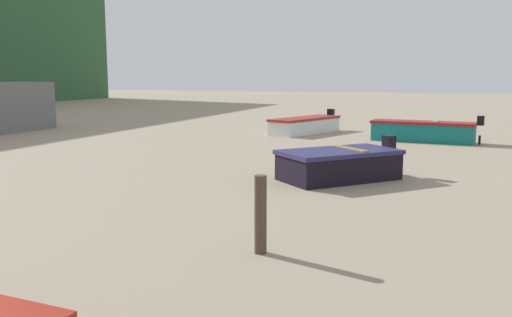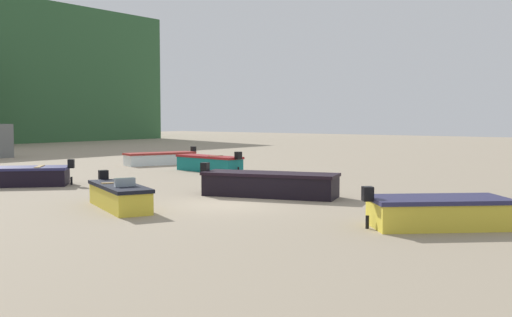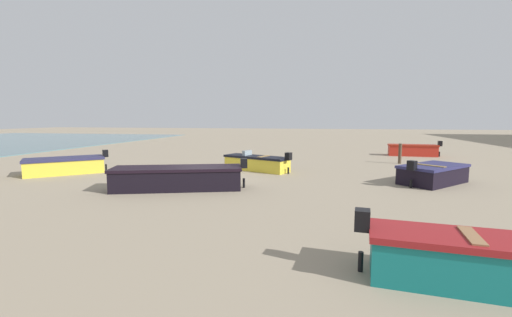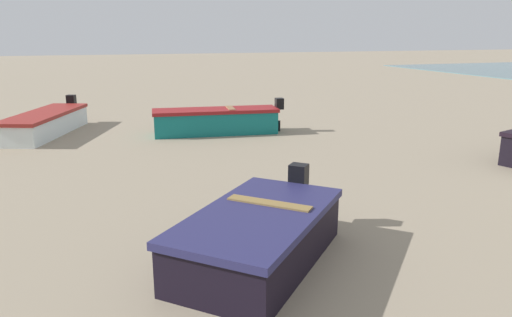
% 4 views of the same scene
% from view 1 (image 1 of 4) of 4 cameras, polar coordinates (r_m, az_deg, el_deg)
% --- Properties ---
extents(boat_black_3, '(3.60, 3.54, 1.17)m').
position_cam_1_polar(boat_black_3, '(15.48, 8.74, -0.62)').
color(boat_black_3, black).
rests_on(boat_black_3, ground).
extents(boat_white_4, '(4.84, 2.91, 1.12)m').
position_cam_1_polar(boat_white_4, '(27.87, 5.20, 3.51)').
color(boat_white_4, white).
rests_on(boat_white_4, ground).
extents(boat_teal_5, '(1.73, 4.79, 1.23)m').
position_cam_1_polar(boat_teal_5, '(25.23, 17.13, 2.74)').
color(boat_teal_5, '#137271').
rests_on(boat_teal_5, ground).
extents(mooring_post_near_water, '(0.20, 0.20, 1.31)m').
position_cam_1_polar(mooring_post_near_water, '(8.97, 0.48, -5.90)').
color(mooring_post_near_water, '#493A2C').
rests_on(mooring_post_near_water, ground).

